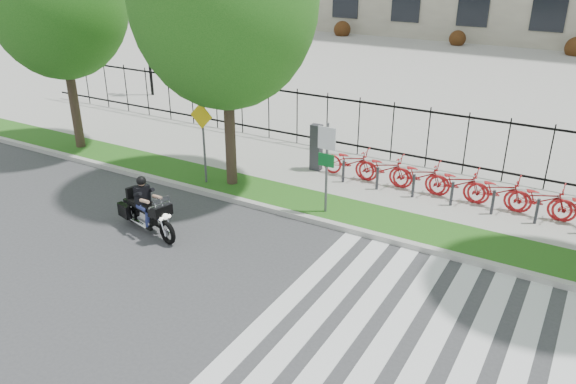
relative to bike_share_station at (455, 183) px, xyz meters
The scene contains 14 objects.
ground 8.19m from the bike_share_station, 118.15° to the right, with size 120.00×120.00×0.00m, color #39393C.
curb 4.98m from the bike_share_station, 141.19° to the right, with size 60.00×0.20×0.15m, color #ACAAA2.
grass_verge 4.50m from the bike_share_station, 149.73° to the right, with size 60.00×1.50×0.15m, color #1A5A16.
sidewalk 3.90m from the bike_share_station, behind, with size 60.00×3.50×0.15m, color #A09E95.
plaza 18.22m from the bike_share_station, 102.21° to the left, with size 80.00×34.00×0.10m, color #A09E95.
crosswalk_stripes 7.29m from the bike_share_station, 82.30° to the right, with size 5.70×8.00×0.01m, color silver, non-canonical shape.
iron_fence 4.37m from the bike_share_station, 152.54° to the left, with size 30.00×0.06×2.00m, color black, non-canonical shape.
lamp_post_left 16.76m from the bike_share_station, 163.15° to the left, with size 1.06×0.70×4.25m.
street_tree_0 13.74m from the bike_share_station, behind, with size 4.48×4.48×7.59m.
street_tree_1 8.10m from the bike_share_station, 159.85° to the right, with size 5.11×5.11×8.23m.
bike_share_station is the anchor object (origin of this frame).
sign_pole_regulatory 3.97m from the bike_share_station, 136.61° to the right, with size 0.50×0.09×2.50m.
sign_pole_warning 7.41m from the bike_share_station, 159.08° to the right, with size 0.78×0.09×2.49m.
motorcycle_rider 8.49m from the bike_share_station, 137.92° to the right, with size 2.30×1.03×1.82m.
Camera 1 is at (7.12, -7.79, 6.85)m, focal length 35.00 mm.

